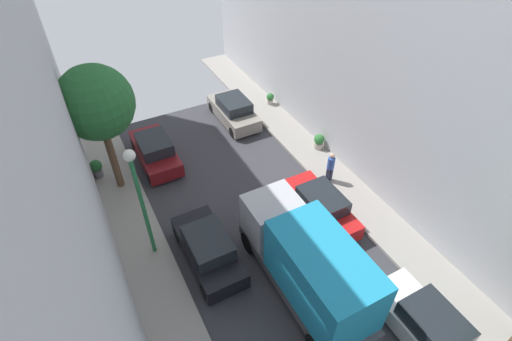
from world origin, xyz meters
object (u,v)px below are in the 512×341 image
parked_car_right_2 (320,207)px  delivery_truck (308,263)px  lamp_post (138,190)px  pedestrian (331,166)px  parked_car_left_3 (155,151)px  parked_car_right_3 (234,111)px  potted_plant_0 (319,141)px  street_tree_2 (96,103)px  potted_plant_1 (82,117)px  potted_plant_2 (270,98)px  potted_plant_4 (96,168)px  parked_car_right_1 (428,327)px  parked_car_left_2 (208,249)px

parked_car_right_2 → delivery_truck: (-2.70, -2.92, 1.07)m
lamp_post → pedestrian: bearing=1.0°
parked_car_left_3 → pedestrian: 9.23m
parked_car_right_3 → potted_plant_0: parked_car_right_3 is taller
delivery_truck → street_tree_2: bearing=117.8°
parked_car_right_2 → potted_plant_1: (-8.28, 12.91, -0.12)m
potted_plant_2 → pedestrian: bearing=-97.4°
delivery_truck → potted_plant_4: delivery_truck is taller
parked_car_right_3 → pedestrian: bearing=-76.1°
potted_plant_0 → potted_plant_1: potted_plant_0 is taller
parked_car_right_2 → potted_plant_2: parked_car_right_2 is taller
parked_car_right_1 → potted_plant_2: (2.84, 16.06, -0.16)m
lamp_post → street_tree_2: bearing=93.6°
potted_plant_2 → potted_plant_0: bearing=-89.0°
potted_plant_0 → parked_car_right_3: bearing=120.9°
potted_plant_4 → pedestrian: bearing=-29.5°
pedestrian → potted_plant_2: 7.92m
parked_car_right_3 → lamp_post: 10.91m
delivery_truck → potted_plant_4: size_ratio=6.65×
parked_car_right_1 → lamp_post: size_ratio=0.78×
potted_plant_1 → lamp_post: lamp_post is taller
parked_car_right_2 → potted_plant_4: size_ratio=4.23×
parked_car_left_2 → parked_car_right_1: same height
potted_plant_0 → lamp_post: 11.01m
parked_car_right_1 → potted_plant_4: (-8.45, 14.03, -0.02)m
delivery_truck → potted_plant_0: 9.18m
lamp_post → potted_plant_2: bearing=38.3°
parked_car_left_2 → potted_plant_4: size_ratio=4.23×
potted_plant_1 → lamp_post: size_ratio=0.16×
parked_car_right_2 → street_tree_2: bearing=140.0°
potted_plant_4 → parked_car_left_3: bearing=-1.2°
potted_plant_4 → lamp_post: (1.15, -5.97, 3.01)m
parked_car_left_2 → parked_car_right_2: same height
potted_plant_0 → potted_plant_4: size_ratio=0.88×
potted_plant_0 → parked_car_right_2: bearing=-124.6°
parked_car_right_1 → pedestrian: (1.82, 8.22, 0.35)m
potted_plant_4 → delivery_truck: bearing=-61.2°
street_tree_2 → lamp_post: bearing=-86.4°
parked_car_right_2 → delivery_truck: 4.12m
potted_plant_0 → potted_plant_4: potted_plant_4 is taller
delivery_truck → potted_plant_2: size_ratio=8.78×
parked_car_right_3 → delivery_truck: bearing=-102.6°
street_tree_2 → potted_plant_0: 11.55m
parked_car_left_3 → potted_plant_0: (8.32, -3.26, -0.12)m
parked_car_right_1 → potted_plant_2: size_ratio=5.59×
parked_car_right_2 → potted_plant_0: 5.16m
delivery_truck → potted_plant_1: 16.82m
parked_car_right_2 → delivery_truck: size_ratio=0.64×
parked_car_left_3 → delivery_truck: 10.82m
parked_car_right_2 → parked_car_right_1: bearing=-90.0°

